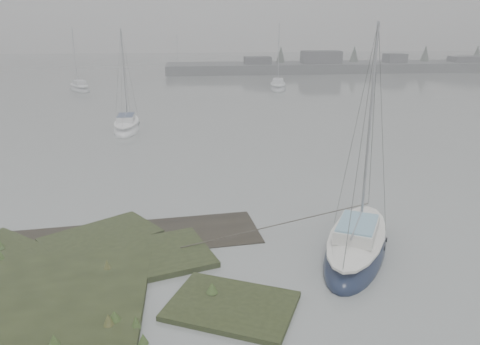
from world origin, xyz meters
The scene contains 7 objects.
ground centered at (0.00, 30.00, 0.00)m, with size 160.00×160.00×0.00m, color slate.
far_shoreline centered at (26.84, 61.90, 0.85)m, with size 60.00×8.00×4.15m.
sailboat_main centered at (5.16, 2.32, 0.26)m, with size 4.56×6.20×8.45m.
sailboat_white centered at (-5.27, 23.00, 0.24)m, with size 1.91×5.61×7.88m.
sailboat_far_a centered at (-13.28, 44.61, 0.24)m, with size 4.02×5.66×7.67m.
sailboat_far_b centered at (9.92, 43.18, 0.25)m, with size 2.85×5.98×8.10m.
sailboat_far_c centered at (-1.59, 60.35, 0.19)m, with size 4.63×2.23×6.27m.
Camera 1 is at (-0.48, -11.98, 7.86)m, focal length 35.00 mm.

